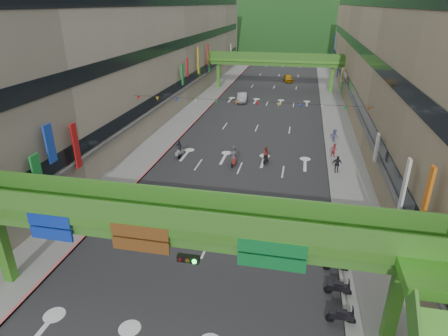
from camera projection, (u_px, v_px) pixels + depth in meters
road_slab at (264, 110)px, 60.66m from camera, size 18.00×140.00×0.02m
sidewalk_left at (199, 106)px, 62.70m from camera, size 4.00×140.00×0.15m
sidewalk_right at (335, 113)px, 58.57m from camera, size 4.00×140.00×0.15m
curb_left at (210, 106)px, 62.34m from camera, size 0.20×140.00×0.18m
curb_right at (322, 112)px, 58.92m from camera, size 0.20×140.00×0.18m
building_row_left at (150, 46)px, 60.39m from camera, size 12.80×95.00×19.00m
building_row_right at (400, 52)px, 53.28m from camera, size 12.80×95.00×19.00m
overpass_near at (190, 239)px, 18.46m from camera, size 28.00×12.27×7.10m
overpass_far at (274, 62)px, 71.90m from camera, size 28.00×2.20×7.10m
hill_left at (257, 43)px, 161.92m from camera, size 168.00×140.00×112.00m
hill_right at (349, 40)px, 172.30m from camera, size 208.00×176.00×128.00m
bunting_string at (247, 103)px, 40.36m from camera, size 26.00×0.36×0.47m
scooter_rider_near at (166, 198)px, 31.33m from camera, size 0.64×1.60×2.01m
scooter_rider_mid at (266, 155)px, 40.13m from camera, size 0.85×1.58×1.87m
scooter_rider_left at (179, 149)px, 41.61m from camera, size 1.02×1.58×1.98m
scooter_rider_far at (234, 156)px, 39.43m from camera, size 1.00×1.59×2.21m
parked_scooter_row at (337, 276)px, 23.01m from camera, size 1.60×7.15×1.08m
car_silver at (242, 97)px, 65.20m from camera, size 2.21×4.85×1.54m
car_yellow at (288, 78)px, 81.90m from camera, size 2.44×4.67×1.52m
pedestrian_red at (334, 151)px, 41.52m from camera, size 0.91×0.83×1.53m
pedestrian_dark at (337, 165)px, 37.72m from camera, size 1.06×0.53×1.74m
pedestrian_blue at (334, 137)px, 45.98m from camera, size 0.88×0.76×1.61m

